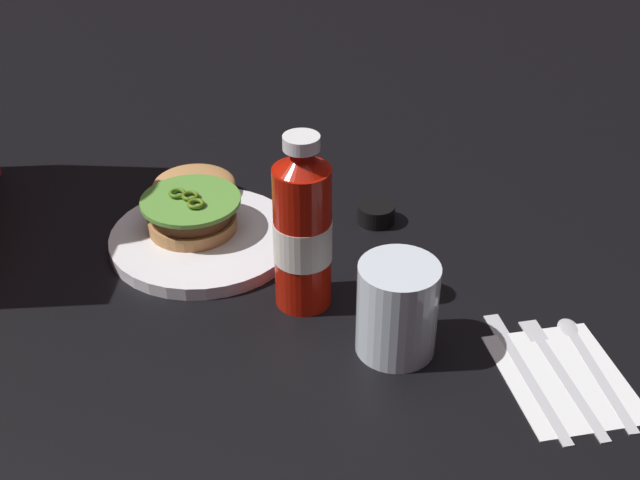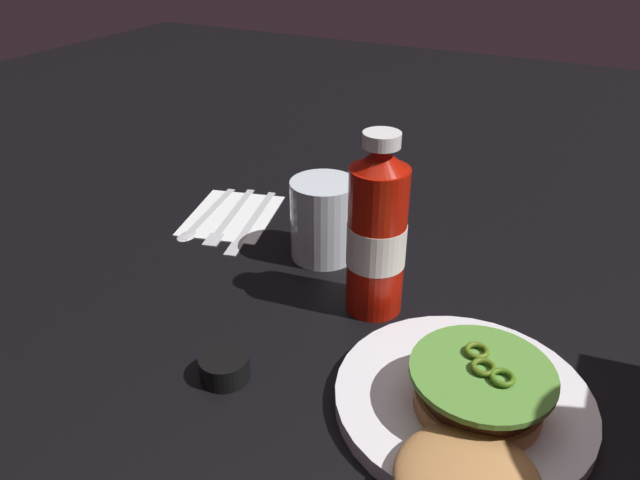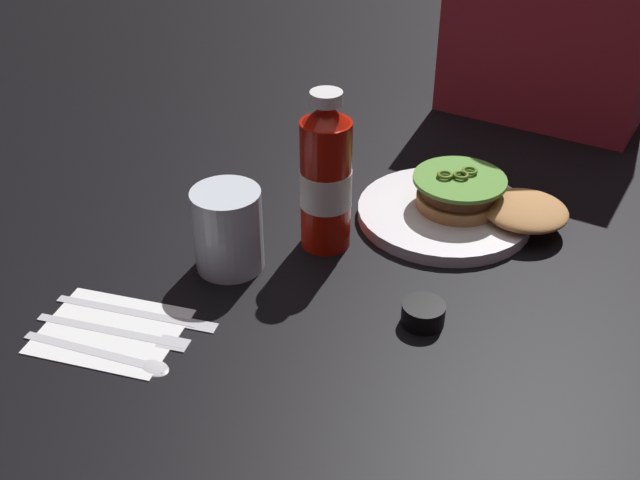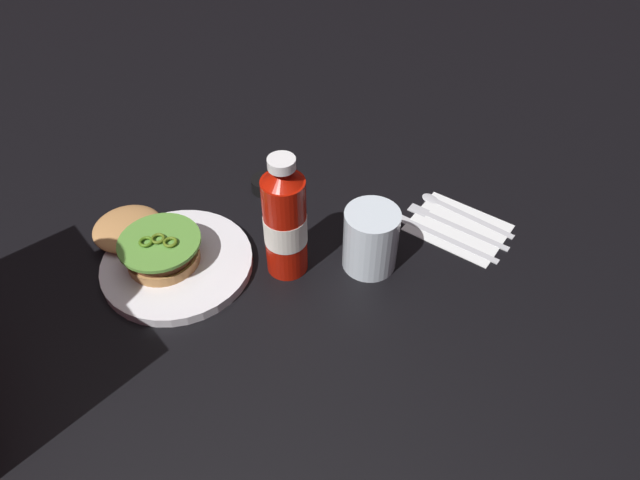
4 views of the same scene
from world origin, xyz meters
name	(u,v)px [view 1 (image 1 of 4)]	position (x,y,z in m)	size (l,w,h in m)	color
ground_plane	(320,269)	(0.00, 0.00, 0.00)	(3.00, 3.00, 0.00)	black
dinner_plate	(204,239)	(0.05, 0.16, 0.01)	(0.25, 0.25, 0.02)	white
burger_sandwich	(193,202)	(0.10, 0.18, 0.04)	(0.22, 0.14, 0.05)	#B67F48
ketchup_bottle	(303,231)	(-0.07, 0.02, 0.10)	(0.07, 0.07, 0.22)	#AA1206
water_glass	(397,309)	(-0.15, -0.09, 0.06)	(0.09, 0.09, 0.11)	silver
condiment_cup	(376,213)	(0.12, -0.07, 0.01)	(0.05, 0.05, 0.03)	black
napkin	(564,377)	(-0.19, -0.27, 0.00)	(0.16, 0.13, 0.00)	white
spoon_utensil	(586,353)	(-0.15, -0.31, 0.00)	(0.18, 0.05, 0.00)	silver
fork_utensil	(557,363)	(-0.17, -0.27, 0.00)	(0.19, 0.07, 0.00)	silver
butter_knife	(521,363)	(-0.17, -0.23, 0.00)	(0.21, 0.07, 0.00)	silver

